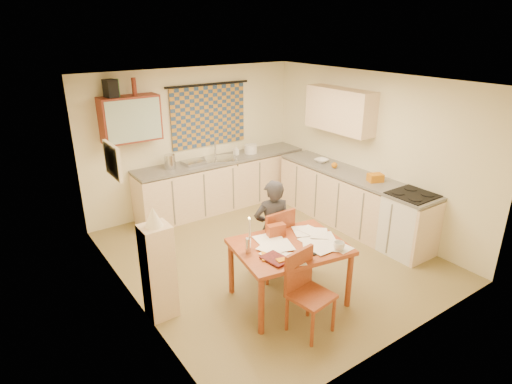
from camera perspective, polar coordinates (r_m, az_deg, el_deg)
floor at (r=6.36m, az=1.74°, el=-8.45°), size 4.00×4.50×0.02m
ceiling at (r=5.55m, az=2.04°, el=14.71°), size 4.00×4.50×0.02m
wall_back at (r=7.68m, az=-8.32°, el=6.85°), size 4.00×0.02×2.50m
wall_front at (r=4.39m, az=19.91°, el=-5.80°), size 4.00×0.02×2.50m
wall_left at (r=4.98m, az=-17.03°, el=-2.14°), size 0.02×4.50×2.50m
wall_right at (r=7.17m, az=14.93°, el=5.28°), size 0.02×4.50×2.50m
window_blind at (r=7.69m, az=-6.33°, el=10.03°), size 1.45×0.03×1.05m
curtain_rod at (r=7.59m, az=-6.42°, el=14.08°), size 1.60×0.04×0.04m
wall_cabinet at (r=6.97m, az=-16.41°, el=9.35°), size 0.90×0.34×0.70m
wall_cabinet_glass at (r=6.81m, az=-15.93°, el=9.13°), size 0.84×0.02×0.64m
upper_cabinet_right at (r=7.26m, az=11.12°, el=10.68°), size 0.34×1.30×0.70m
framed_print at (r=5.20m, az=-18.58°, el=3.99°), size 0.04×0.50×0.40m
print_canvas at (r=5.21m, az=-18.32°, el=4.04°), size 0.01×0.42×0.32m
counter_back at (r=7.85m, az=-4.22°, el=1.24°), size 3.30×0.62×0.92m
counter_right at (r=7.23m, az=12.50°, el=-1.09°), size 0.62×2.95×0.92m
stove at (r=6.59m, az=19.67°, el=-4.04°), size 0.60×0.60×0.93m
sink at (r=7.69m, az=-4.71°, el=4.14°), size 0.68×0.62×0.10m
tap at (r=7.78m, az=-5.46°, el=5.72°), size 0.04×0.04×0.28m
dish_rack at (r=7.42m, az=-8.35°, el=3.91°), size 0.36×0.32×0.06m
kettle at (r=7.22m, az=-11.41°, el=3.97°), size 0.23×0.23×0.24m
mixing_bowl at (r=7.98m, az=-0.71°, el=5.77°), size 0.30×0.30×0.16m
soap_bottle at (r=7.87m, az=-2.67°, el=5.58°), size 0.09×0.10×0.18m
bowl at (r=7.54m, az=8.72°, el=4.16°), size 0.29×0.29×0.06m
orange_bag at (r=6.77m, az=15.63°, el=1.85°), size 0.26×0.23×0.12m
fruit_orange at (r=7.25m, az=10.41°, el=3.53°), size 0.10×0.10×0.10m
speaker at (r=6.82m, az=-18.83°, el=12.94°), size 0.19×0.22×0.26m
bottle_green at (r=6.85m, az=-18.06°, el=13.06°), size 0.09×0.09×0.26m
bottle_brown at (r=6.93m, az=-15.95°, el=13.37°), size 0.09×0.09×0.26m
dining_table at (r=5.26m, az=4.39°, el=-10.59°), size 1.42×1.17×0.75m
chair_far at (r=5.76m, az=2.05°, el=-8.29°), size 0.45×0.45×0.98m
chair_near at (r=4.85m, az=7.10°, el=-15.07°), size 0.47×0.47×0.93m
person at (r=5.58m, az=2.16°, el=-4.98°), size 0.68×0.61×1.35m
shelf_stand at (r=5.01m, az=-12.86°, el=-10.33°), size 0.32×0.30×1.14m
lampshade at (r=4.69m, az=-13.54°, el=-3.22°), size 0.20×0.20×0.22m
letter_rack at (r=5.21m, az=2.70°, el=-5.15°), size 0.24×0.14×0.16m
mug at (r=5.01m, az=10.99°, el=-7.10°), size 0.14×0.14×0.10m
magazine at (r=4.68m, az=1.66°, el=-9.40°), size 0.30×0.36×0.03m
book at (r=4.83m, az=0.73°, el=-8.39°), size 0.44×0.45×0.02m
orange_box at (r=4.71m, az=3.49°, el=-9.15°), size 0.13×0.10×0.04m
eyeglasses at (r=4.89m, az=7.77°, el=-8.19°), size 0.14×0.06×0.02m
candle_holder at (r=4.85m, az=-1.05°, el=-7.13°), size 0.07×0.07×0.18m
candle at (r=4.81m, az=-0.85°, el=-4.76°), size 0.03×0.03×0.22m
candle_flame at (r=4.74m, az=-0.93°, el=-3.53°), size 0.02×0.02×0.02m
papers at (r=5.10m, az=6.20°, el=-6.77°), size 1.08×0.93×0.02m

